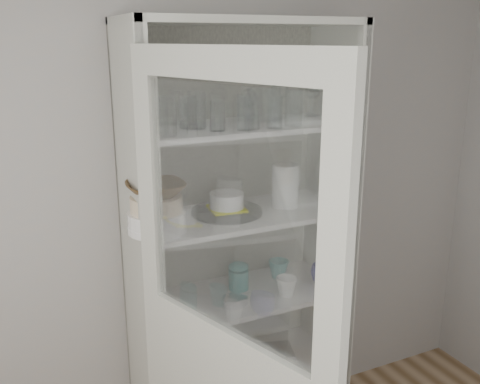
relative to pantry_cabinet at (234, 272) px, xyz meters
name	(u,v)px	position (x,y,z in m)	size (l,w,h in m)	color
wall_back	(181,196)	(-0.20, 0.16, 0.36)	(3.60, 0.02, 2.60)	#B9B2AB
pantry_cabinet	(234,272)	(0.00, 0.00, 0.00)	(1.00, 0.45, 2.10)	beige
tumbler_0	(166,116)	(-0.38, -0.21, 0.80)	(0.08, 0.08, 0.15)	silver
tumbler_1	(218,115)	(-0.16, -0.18, 0.78)	(0.06, 0.06, 0.12)	silver
tumbler_2	(246,113)	(-0.05, -0.21, 0.79)	(0.07, 0.07, 0.14)	silver
tumbler_3	(274,112)	(0.08, -0.22, 0.79)	(0.06, 0.06, 0.13)	silver
tumbler_4	(252,113)	(-0.01, -0.20, 0.79)	(0.07, 0.07, 0.13)	silver
tumbler_5	(294,107)	(0.19, -0.20, 0.80)	(0.08, 0.08, 0.15)	silver
tumbler_6	(334,107)	(0.41, -0.17, 0.79)	(0.06, 0.06, 0.13)	silver
tumbler_7	(187,112)	(-0.24, -0.06, 0.79)	(0.06, 0.06, 0.13)	silver
tumbler_8	(188,112)	(-0.24, -0.08, 0.79)	(0.07, 0.07, 0.13)	silver
tumbler_9	(197,110)	(-0.21, -0.09, 0.80)	(0.08, 0.08, 0.15)	silver
tumbler_10	(256,106)	(0.08, -0.06, 0.79)	(0.07, 0.07, 0.15)	silver
tumbler_11	(272,105)	(0.16, -0.05, 0.79)	(0.07, 0.07, 0.15)	silver
goblet_0	(142,109)	(-0.41, 0.01, 0.80)	(0.07, 0.07, 0.16)	silver
goblet_1	(177,106)	(-0.25, 0.04, 0.80)	(0.07, 0.07, 0.16)	silver
goblet_2	(280,98)	(0.24, 0.02, 0.81)	(0.08, 0.08, 0.18)	silver
goblet_3	(312,98)	(0.41, 0.01, 0.81)	(0.08, 0.08, 0.17)	silver
plate_stack_front	(157,221)	(-0.41, -0.14, 0.36)	(0.24, 0.24, 0.08)	white
plate_stack_back	(157,207)	(-0.35, 0.06, 0.36)	(0.22, 0.22, 0.07)	white
cream_bowl	(156,204)	(-0.41, -0.14, 0.44)	(0.21, 0.21, 0.07)	beige
terracotta_bowl	(156,189)	(-0.41, -0.14, 0.50)	(0.23, 0.23, 0.06)	#55361A
glass_platter	(227,211)	(-0.06, -0.05, 0.33)	(0.32, 0.32, 0.02)	silver
yellow_trivet	(227,208)	(-0.06, -0.05, 0.34)	(0.15, 0.15, 0.01)	yellow
white_ramekin	(227,200)	(-0.06, -0.05, 0.38)	(0.15, 0.15, 0.07)	white
grey_bowl_stack	(285,185)	(0.23, -0.07, 0.42)	(0.12, 0.12, 0.20)	silver
mug_blue	(323,274)	(0.41, -0.15, -0.03)	(0.12, 0.12, 0.09)	navy
mug_teal	(279,269)	(0.24, 0.00, -0.03)	(0.10, 0.10, 0.09)	#1D736F
mug_white	(287,286)	(0.18, -0.18, -0.03)	(0.10, 0.10, 0.09)	white
teal_jar	(239,277)	(0.01, -0.02, -0.02)	(0.10, 0.10, 0.12)	#1D736F
measuring_cups	(233,301)	(-0.08, -0.16, -0.06)	(0.10, 0.10, 0.04)	silver
white_canister	(152,292)	(-0.41, -0.01, -0.01)	(0.11, 0.11, 0.13)	white
cream_dish	(229,361)	(-0.06, -0.05, -0.44)	(0.24, 0.24, 0.07)	beige
tin_box	(271,356)	(0.15, -0.09, -0.45)	(0.22, 0.15, 0.07)	#8D909F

